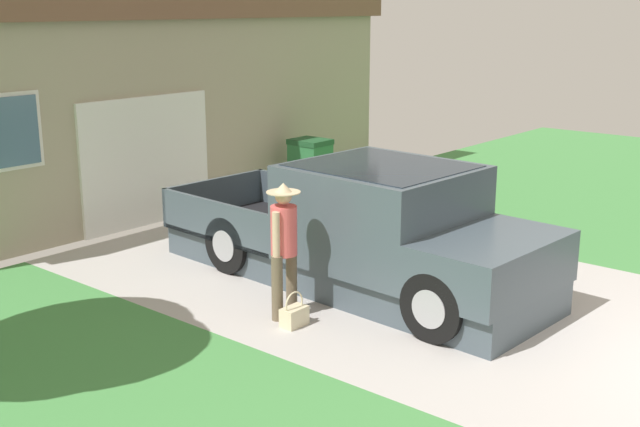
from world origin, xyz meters
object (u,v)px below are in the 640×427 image
Objects in this scene: handbag at (294,315)px; house_with_garage at (79,73)px; person_with_hat at (284,240)px; pickup_truck at (375,234)px; wheeled_trash_bin at (310,166)px.

handbag is 0.04× the size of house_with_garage.
pickup_truck is at bearing -23.39° from person_with_hat.
pickup_truck is at bearing -97.34° from house_with_garage.
pickup_truck is 8.20m from house_with_garage.
pickup_truck reaches higher than handbag.
house_with_garage is at bearing 71.64° from handbag.
house_with_garage is 4.91m from wheeled_trash_bin.
person_with_hat is at bearing 60.17° from handbag.
house_with_garage reaches higher than pickup_truck.
person_with_hat is at bearing -107.85° from house_with_garage.
handbag is at bearing -140.90° from wheeled_trash_bin.
person_with_hat reaches higher than wheeled_trash_bin.
house_with_garage is (1.03, 7.99, 1.57)m from pickup_truck.
wheeled_trash_bin is at bearing -58.59° from house_with_garage.
handbag is 0.38× the size of wheeled_trash_bin.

